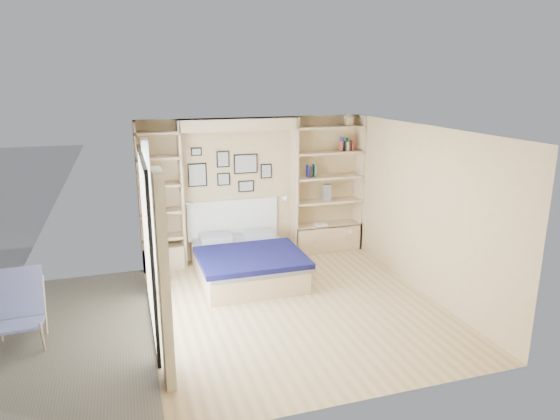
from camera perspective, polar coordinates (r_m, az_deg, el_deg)
name	(u,v)px	position (r m, az deg, el deg)	size (l,w,h in m)	color
ground	(295,306)	(7.27, 1.72, -10.87)	(4.50, 4.50, 0.00)	tan
room_shell	(243,209)	(8.17, -4.30, 0.10)	(4.50, 4.50, 4.50)	tan
bed	(246,261)	(8.17, -3.88, -5.87)	(1.62, 1.98, 1.07)	tan
photo_gallery	(229,170)	(8.71, -5.86, 4.56)	(1.48, 0.02, 0.82)	black
reading_lamps	(241,201)	(8.63, -4.48, 1.08)	(1.92, 0.12, 0.15)	silver
shelf_decor	(314,162)	(8.98, 3.96, 5.49)	(3.56, 0.23, 2.03)	#A51E1E
deck	(17,345)	(7.08, -27.88, -13.47)	(3.20, 4.00, 0.05)	#776B57
deck_chair	(20,309)	(6.96, -27.54, -10.03)	(0.58, 0.92, 0.89)	tan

